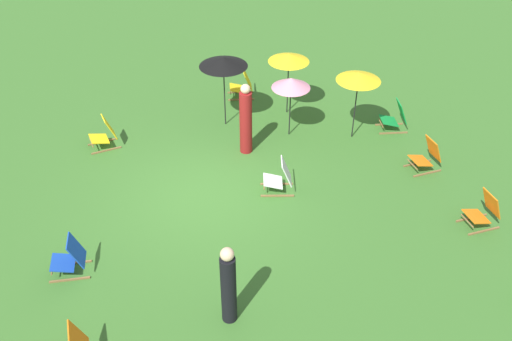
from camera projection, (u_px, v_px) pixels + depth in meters
ground_plane at (205, 194)px, 12.94m from camera, size 40.00×40.00×0.00m
deckchair_0 at (427, 156)px, 13.53m from camera, size 0.58×0.82×0.83m
deckchair_2 at (105, 134)px, 14.31m from camera, size 0.64×0.85×0.83m
deckchair_3 at (70, 258)px, 10.79m from camera, size 0.50×0.78×0.83m
deckchair_4 at (484, 211)px, 11.89m from camera, size 0.56×0.81×0.83m
deckchair_5 at (280, 178)px, 12.84m from camera, size 0.61×0.84×0.83m
deckchair_7 at (395, 117)px, 14.98m from camera, size 0.56×0.81×0.83m
deckchair_8 at (243, 85)px, 16.43m from camera, size 0.56×0.81×0.83m
umbrella_0 at (291, 83)px, 14.10m from camera, size 0.98×0.98×1.64m
umbrella_1 at (223, 62)px, 14.32m from camera, size 1.25×1.25×1.96m
umbrella_2 at (289, 58)px, 14.94m from camera, size 1.10×1.10×1.76m
umbrella_3 at (359, 77)px, 13.87m from camera, size 1.11×1.11×1.85m
person_0 at (229, 286)px, 9.62m from camera, size 0.28×0.28×1.69m
person_1 at (246, 120)px, 13.83m from camera, size 0.44×0.44×1.88m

